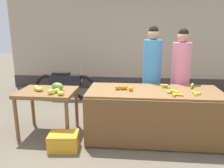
% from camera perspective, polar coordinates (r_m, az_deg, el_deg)
% --- Properties ---
extents(ground_plane, '(24.00, 24.00, 0.00)m').
position_cam_1_polar(ground_plane, '(3.94, 3.89, -13.10)').
color(ground_plane, '#665B4C').
extents(market_wall_back, '(7.24, 0.23, 3.21)m').
position_cam_1_polar(market_wall_back, '(6.63, 4.91, 12.15)').
color(market_wall_back, tan).
rests_on(market_wall_back, ground).
extents(fruit_stall_counter, '(2.14, 0.90, 0.83)m').
position_cam_1_polar(fruit_stall_counter, '(3.77, 10.46, -7.70)').
color(fruit_stall_counter, brown).
rests_on(fruit_stall_counter, ground).
extents(side_table_wooden, '(0.95, 0.71, 0.77)m').
position_cam_1_polar(side_table_wooden, '(3.96, -16.26, -3.14)').
color(side_table_wooden, brown).
rests_on(side_table_wooden, ground).
extents(banana_bunch_pile, '(0.58, 0.65, 0.07)m').
position_cam_1_polar(banana_bunch_pile, '(3.63, 16.91, -1.63)').
color(banana_bunch_pile, yellow).
rests_on(banana_bunch_pile, fruit_stall_counter).
extents(orange_pile, '(0.29, 0.15, 0.08)m').
position_cam_1_polar(orange_pile, '(3.60, 2.95, -0.97)').
color(orange_pile, orange).
rests_on(orange_pile, fruit_stall_counter).
extents(mango_papaya_pile, '(0.62, 0.42, 0.14)m').
position_cam_1_polar(mango_papaya_pile, '(3.83, -14.96, -1.07)').
color(mango_papaya_pile, yellow).
rests_on(mango_papaya_pile, side_table_wooden).
extents(vendor_woman_blue_shirt, '(0.34, 0.34, 1.84)m').
position_cam_1_polar(vendor_woman_blue_shirt, '(4.29, 10.13, 2.22)').
color(vendor_woman_blue_shirt, '#33333D').
rests_on(vendor_woman_blue_shirt, ground).
extents(vendor_woman_pink_shirt, '(0.34, 0.34, 1.80)m').
position_cam_1_polar(vendor_woman_pink_shirt, '(4.33, 17.03, 1.62)').
color(vendor_woman_pink_shirt, '#33333D').
rests_on(vendor_woman_pink_shirt, ground).
extents(parked_motorcycle, '(1.60, 0.18, 0.88)m').
position_cam_1_polar(parked_motorcycle, '(5.83, -11.88, -0.03)').
color(parked_motorcycle, black).
rests_on(parked_motorcycle, ground).
extents(produce_crate, '(0.47, 0.36, 0.26)m').
position_cam_1_polar(produce_crate, '(3.57, -12.27, -14.14)').
color(produce_crate, gold).
rests_on(produce_crate, ground).
extents(produce_sack, '(0.39, 0.33, 0.49)m').
position_cam_1_polar(produce_sack, '(4.59, -3.96, -5.71)').
color(produce_sack, maroon).
rests_on(produce_sack, ground).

